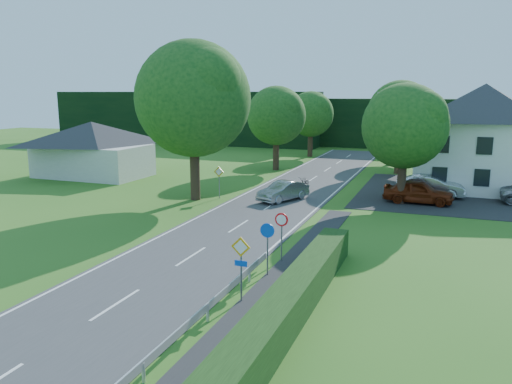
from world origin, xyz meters
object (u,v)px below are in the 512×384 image
at_px(parked_car_silver_a, 430,186).
at_px(parasol, 420,179).
at_px(streetlight, 400,139).
at_px(parked_car_red, 418,192).
at_px(motorcycle, 304,183).
at_px(moving_car, 283,191).

distance_m(parked_car_silver_a, parasol, 3.10).
xyz_separation_m(streetlight, parked_car_red, (1.60, -1.52, -3.59)).
relative_size(parked_car_red, parasol, 2.60).
bearing_deg(parasol, streetlight, -109.65).
relative_size(motorcycle, parasol, 1.02).
xyz_separation_m(motorcycle, parked_car_red, (9.13, -2.38, 0.33)).
xyz_separation_m(streetlight, parasol, (1.43, 4.00, -3.58)).
bearing_deg(parked_car_red, motorcycle, 77.63).
bearing_deg(moving_car, parasol, 66.12).
height_order(streetlight, parked_car_silver_a, streetlight).
xyz_separation_m(moving_car, parked_car_red, (9.36, 2.65, 0.12)).
distance_m(parked_car_red, parasol, 5.52).
bearing_deg(streetlight, moving_car, -151.76).
distance_m(streetlight, moving_car, 9.56).
height_order(moving_car, motorcycle, moving_car).
height_order(moving_car, parasol, parasol).
bearing_deg(parked_car_red, streetlight, 48.77).
xyz_separation_m(streetlight, motorcycle, (-7.52, 0.86, -3.92)).
distance_m(streetlight, parked_car_red, 4.22).
xyz_separation_m(motorcycle, parked_car_silver_a, (9.84, 0.17, 0.32)).
bearing_deg(parasol, motorcycle, -160.69).
xyz_separation_m(moving_car, motorcycle, (0.24, 5.03, -0.21)).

